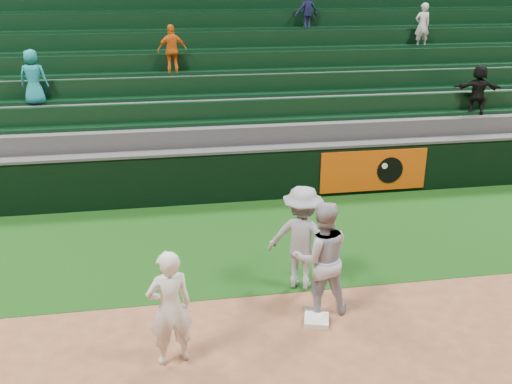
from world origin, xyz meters
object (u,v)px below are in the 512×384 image
Objects in this scene: first_base at (316,320)px; base_coach at (302,238)px; baserunner at (321,258)px; first_baseman at (170,308)px.

first_base is 0.20× the size of base_coach.
first_base is 0.95m from baserunner.
first_baseman is 0.91× the size of baserunner.
first_baseman reaches higher than first_base.
base_coach reaches higher than first_base.
first_baseman is 2.76m from base_coach.
baserunner is 1.03× the size of base_coach.
first_baseman is (-2.19, -0.55, 0.80)m from first_base.
first_baseman is 0.93× the size of base_coach.
baserunner is at bearing 68.46° from first_base.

